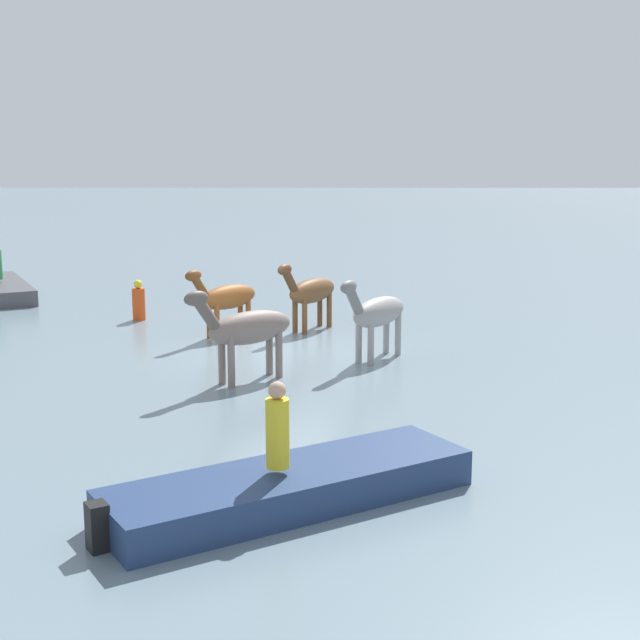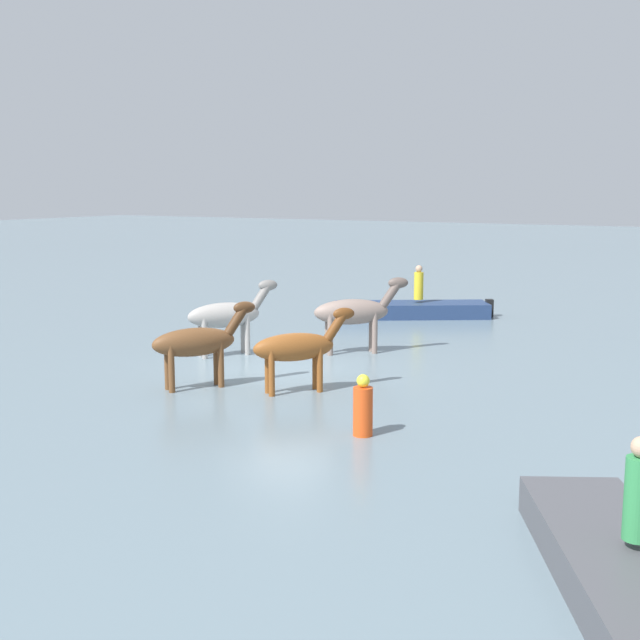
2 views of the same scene
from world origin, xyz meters
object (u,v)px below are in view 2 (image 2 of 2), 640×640
object	(u,v)px
horse_lead	(297,347)
boat_skiff_near	(624,581)
person_spotter_bow	(419,284)
buoy_channel_marker	(363,408)
person_boatman_standing	(639,492)
horse_pinto_flank	(227,315)
horse_rear_stallion	(355,312)
boat_launch_far	(412,312)
horse_gray_outer	(198,342)

from	to	relation	value
horse_lead	boat_skiff_near	bearing A→B (deg)	-87.05
person_spotter_bow	buoy_channel_marker	xyz separation A→B (m)	(13.41, 4.64, -0.65)
boat_skiff_near	person_boatman_standing	distance (m)	0.99
boat_skiff_near	horse_pinto_flank	bearing A→B (deg)	26.09
boat_skiff_near	buoy_channel_marker	world-z (taller)	buoy_channel_marker
horse_lead	horse_rear_stallion	size ratio (longest dim) A/B	0.90
boat_skiff_near	person_spotter_bow	world-z (taller)	person_spotter_bow
horse_rear_stallion	person_boatman_standing	world-z (taller)	horse_rear_stallion
horse_pinto_flank	boat_skiff_near	xyz separation A→B (m)	(8.61, 11.66, -0.92)
horse_lead	boat_launch_far	xyz separation A→B (m)	(-11.07, -2.08, -0.83)
boat_skiff_near	person_spotter_bow	distance (m)	19.97
horse_pinto_flank	person_boatman_standing	xyz separation A→B (m)	(8.40, 11.73, 0.05)
boat_launch_far	person_spotter_bow	bearing A→B (deg)	-163.50
boat_launch_far	horse_lead	bearing A→B (deg)	68.44
horse_lead	horse_gray_outer	world-z (taller)	horse_gray_outer
horse_lead	horse_gray_outer	xyz separation A→B (m)	(0.77, -2.14, 0.04)
horse_gray_outer	buoy_channel_marker	size ratio (longest dim) A/B	1.96
horse_lead	horse_gray_outer	distance (m)	2.28
horse_pinto_flank	buoy_channel_marker	bearing A→B (deg)	-91.17
horse_gray_outer	horse_rear_stallion	bearing A→B (deg)	21.04
horse_gray_outer	person_boatman_standing	xyz separation A→B (m)	(5.12, 10.15, 0.10)
person_spotter_bow	buoy_channel_marker	distance (m)	14.20
horse_lead	person_spotter_bow	size ratio (longest dim) A/B	1.70
horse_rear_stallion	buoy_channel_marker	distance (m)	7.62
horse_pinto_flank	person_boatman_standing	distance (m)	14.43
horse_gray_outer	person_boatman_standing	distance (m)	11.37
horse_rear_stallion	boat_skiff_near	bearing A→B (deg)	-91.43
person_spotter_bow	horse_lead	bearing A→B (deg)	9.76
horse_rear_stallion	horse_gray_outer	bearing A→B (deg)	-144.38
horse_pinto_flank	boat_skiff_near	bearing A→B (deg)	-91.53
horse_gray_outer	boat_skiff_near	distance (m)	11.44
horse_rear_stallion	buoy_channel_marker	bearing A→B (deg)	-102.76
horse_rear_stallion	boat_skiff_near	distance (m)	13.85
horse_gray_outer	buoy_channel_marker	distance (m)	5.08
person_spotter_bow	boat_launch_far	bearing A→B (deg)	-41.30
horse_lead	horse_pinto_flank	world-z (taller)	horse_pinto_flank
horse_pinto_flank	boat_launch_far	bearing A→B (deg)	24.02
horse_lead	boat_skiff_near	distance (m)	10.04
horse_gray_outer	horse_rear_stallion	size ratio (longest dim) A/B	0.99
horse_rear_stallion	buoy_channel_marker	world-z (taller)	horse_rear_stallion
boat_launch_far	buoy_channel_marker	world-z (taller)	buoy_channel_marker
horse_pinto_flank	boat_launch_far	distance (m)	8.76
horse_lead	person_boatman_standing	distance (m)	9.94
horse_gray_outer	boat_skiff_near	bearing A→B (deg)	-83.78
buoy_channel_marker	boat_skiff_near	bearing A→B (deg)	53.11
horse_pinto_flank	horse_rear_stallion	distance (m)	3.43
horse_gray_outer	person_boatman_standing	bearing A→B (deg)	-82.69
person_boatman_standing	horse_lead	bearing A→B (deg)	-126.33
horse_pinto_flank	person_spotter_bow	size ratio (longest dim) A/B	1.94
horse_lead	boat_skiff_near	size ratio (longest dim) A/B	0.41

